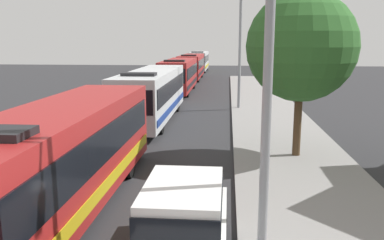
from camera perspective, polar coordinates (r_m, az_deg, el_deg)
bus_lead at (r=11.92m, az=-17.89°, el=-4.82°), size 2.58×11.46×3.21m
bus_second_in_line at (r=24.88m, az=-5.63°, el=3.79°), size 2.58×11.86×3.21m
bus_middle at (r=38.48m, az=-1.82°, el=6.44°), size 2.58×11.03×3.21m
bus_fourth_in_line at (r=51.20m, az=-0.09°, el=7.62°), size 2.58×11.07×3.21m
bus_rear at (r=64.55m, az=0.99°, el=8.35°), size 2.58×10.47×3.21m
white_suv at (r=8.83m, az=-1.33°, el=-14.55°), size 1.86×4.52×1.90m
streetlamp_near at (r=8.31m, az=10.99°, el=15.55°), size 5.38×0.28×8.93m
streetlamp_mid at (r=28.68m, az=6.81°, el=11.55°), size 5.89×0.28×8.04m
roadside_tree at (r=16.91m, az=15.15°, el=9.93°), size 4.40×4.40×6.67m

